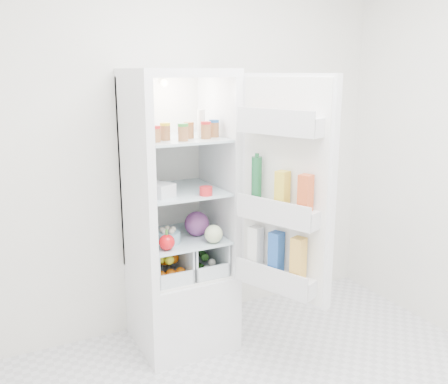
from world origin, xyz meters
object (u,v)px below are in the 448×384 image
mushroom_bowl (168,238)px  fridge_door (284,196)px  refrigerator (178,245)px  red_cabbage (197,224)px

mushroom_bowl → fridge_door: bearing=-41.3°
refrigerator → mushroom_bowl: bearing=-129.3°
refrigerator → fridge_door: refrigerator is taller
refrigerator → red_cabbage: 0.21m
red_cabbage → refrigerator: bearing=135.0°
red_cabbage → fridge_door: bearing=-58.8°
refrigerator → red_cabbage: refrigerator is taller
red_cabbage → mushroom_bowl: 0.23m
refrigerator → mushroom_bowl: size_ratio=11.87×
fridge_door → mushroom_bowl: bearing=27.1°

